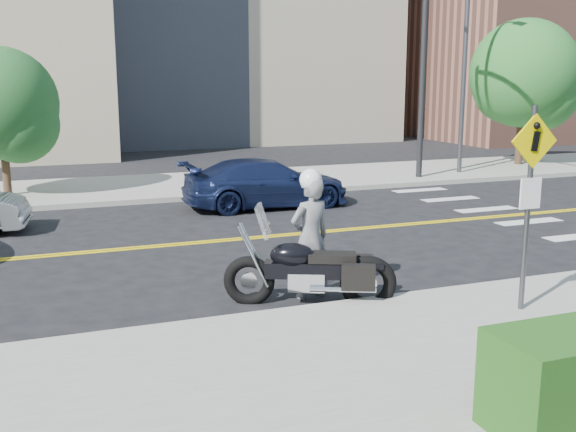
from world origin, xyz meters
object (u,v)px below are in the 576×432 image
(motorcyclist, at_px, (310,234))
(motorcycle, at_px, (310,256))
(parked_car_blue, at_px, (266,183))
(pedestrian_sign, at_px, (530,189))

(motorcyclist, relative_size, motorcycle, 0.81)
(motorcycle, relative_size, parked_car_blue, 0.57)
(motorcyclist, distance_m, parked_car_blue, 7.88)
(pedestrian_sign, xyz_separation_m, motorcycle, (-2.69, 1.71, -1.16))
(motorcyclist, bearing_deg, parked_car_blue, -116.17)
(motorcyclist, bearing_deg, motorcycle, 55.17)
(motorcyclist, bearing_deg, pedestrian_sign, 128.90)
(motorcyclist, xyz_separation_m, parked_car_blue, (1.88, 7.65, -0.39))
(pedestrian_sign, distance_m, parked_car_blue, 9.81)
(motorcycle, bearing_deg, pedestrian_sign, -8.04)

